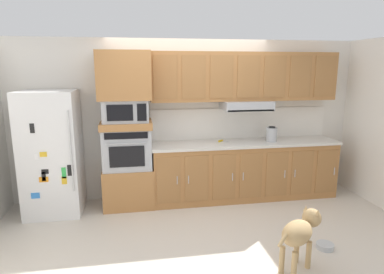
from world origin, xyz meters
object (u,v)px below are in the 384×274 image
object	(u,v)px
refrigerator	(52,153)
microwave	(126,110)
dog	(300,232)
built_in_oven	(127,148)
screwdriver	(221,141)
dog_food_bowl	(325,246)
electric_kettle	(272,134)

from	to	relation	value
refrigerator	microwave	distance (m)	1.20
dog	built_in_oven	bearing A→B (deg)	98.64
refrigerator	screwdriver	size ratio (longest dim) A/B	10.43
built_in_oven	dog_food_bowl	bearing A→B (deg)	-36.45
microwave	screwdriver	bearing A→B (deg)	2.42
microwave	screwdriver	xyz separation A→B (m)	(1.46, 0.06, -0.53)
screwdriver	dog	size ratio (longest dim) A/B	0.24
refrigerator	dog_food_bowl	bearing A→B (deg)	-25.86
built_in_oven	dog	distance (m)	2.70
electric_kettle	microwave	bearing A→B (deg)	178.79
built_in_oven	screwdriver	bearing A→B (deg)	2.42
screwdriver	dog_food_bowl	world-z (taller)	screwdriver
refrigerator	dog	world-z (taller)	refrigerator
dog_food_bowl	screwdriver	bearing A→B (deg)	115.04
refrigerator	dog_food_bowl	xyz separation A→B (m)	(3.31, -1.61, -0.85)
electric_kettle	dog_food_bowl	bearing A→B (deg)	-89.31
microwave	dog_food_bowl	size ratio (longest dim) A/B	3.22
built_in_oven	microwave	size ratio (longest dim) A/B	1.09
electric_kettle	dog_food_bowl	distance (m)	1.91
refrigerator	microwave	world-z (taller)	refrigerator
microwave	dog_food_bowl	bearing A→B (deg)	-36.45
microwave	dog	bearing A→B (deg)	-48.05
refrigerator	screwdriver	xyz separation A→B (m)	(2.50, 0.13, 0.05)
electric_kettle	screwdriver	bearing A→B (deg)	172.16
refrigerator	screwdriver	distance (m)	2.51
dog	dog_food_bowl	size ratio (longest dim) A/B	3.46
refrigerator	dog_food_bowl	world-z (taller)	refrigerator
electric_kettle	dog_food_bowl	xyz separation A→B (m)	(0.02, -1.63, -1.00)
screwdriver	microwave	bearing A→B (deg)	-177.58
refrigerator	built_in_oven	bearing A→B (deg)	3.70
built_in_oven	dog	world-z (taller)	built_in_oven
built_in_oven	dog_food_bowl	size ratio (longest dim) A/B	3.50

